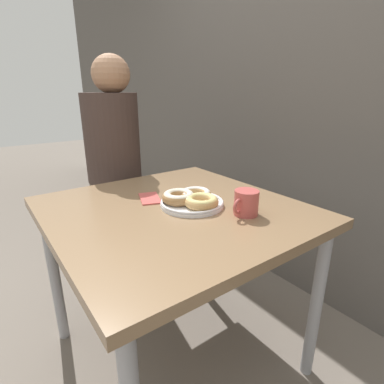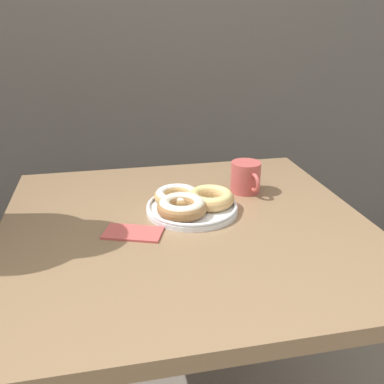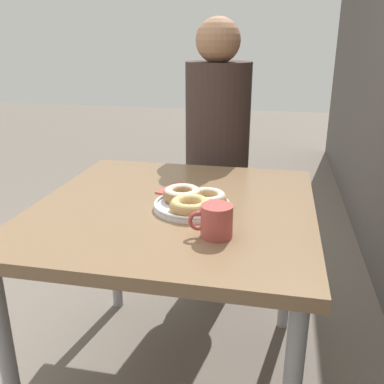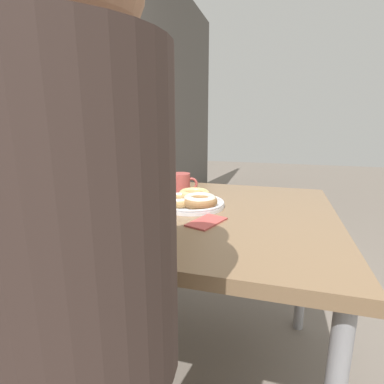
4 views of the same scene
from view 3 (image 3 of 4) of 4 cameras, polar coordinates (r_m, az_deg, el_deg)
name	(u,v)px [view 3 (image 3 of 4)]	position (r m, az deg, el deg)	size (l,w,h in m)	color
ground_plane	(134,371)	(1.94, -7.76, -22.62)	(14.00, 14.00, 0.00)	#70665B
dining_table	(175,225)	(1.52, -2.32, -4.48)	(0.99, 0.96, 0.76)	#846647
donut_plate	(192,200)	(1.44, 0.02, -1.13)	(0.26, 0.28, 0.06)	white
coffee_mug	(216,221)	(1.23, 3.21, -3.84)	(0.09, 0.13, 0.10)	#B74C47
person_figure	(217,157)	(2.18, 3.42, 4.72)	(0.35, 0.32, 1.40)	brown
napkin	(175,189)	(1.63, -2.26, 0.41)	(0.17, 0.13, 0.01)	#BC4C47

